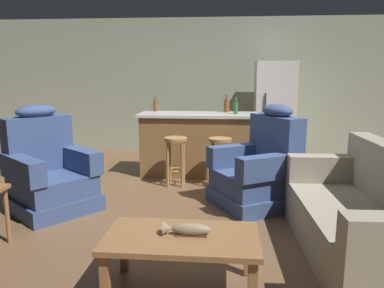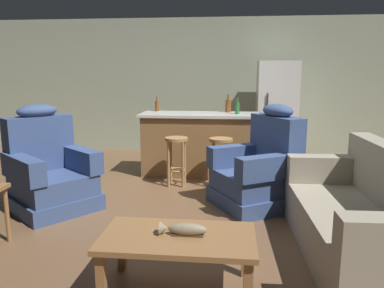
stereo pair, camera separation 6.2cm
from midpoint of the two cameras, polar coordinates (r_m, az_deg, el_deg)
ground_plane at (r=4.60m, az=0.07°, el=-8.97°), size 12.00×12.00×0.00m
back_wall at (r=7.45m, az=2.59°, el=8.81°), size 12.00×0.05×2.60m
coffee_table at (r=2.76m, az=-1.48°, el=-14.80°), size 1.10×0.60×0.42m
fish_figurine at (r=2.72m, az=-0.72°, el=-12.88°), size 0.34×0.10×0.10m
couch at (r=3.52m, az=25.12°, el=-10.44°), size 0.90×1.93×0.94m
recliner_near_lamp at (r=4.62m, az=-20.54°, el=-4.10°), size 1.18×1.18×1.20m
recliner_near_island at (r=4.50m, az=10.71°, el=-3.99°), size 1.15×1.15×1.20m
kitchen_island at (r=5.78m, az=1.46°, el=0.04°), size 1.80×0.70×0.95m
bar_stool_left at (r=5.19m, az=-2.02°, el=-1.27°), size 0.32×0.32×0.68m
bar_stool_right at (r=5.14m, az=4.74°, el=-1.41°), size 0.32×0.32×0.68m
refrigerator at (r=6.94m, az=12.96°, el=4.93°), size 0.70×0.69×1.76m
bottle_tall_green at (r=5.66m, az=7.23°, el=5.52°), size 0.06×0.06×0.25m
bottle_short_amber at (r=5.90m, az=5.83°, el=5.84°), size 0.09×0.09×0.27m
bottle_wine_dark at (r=6.04m, az=-5.05°, el=5.84°), size 0.06×0.06×0.23m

